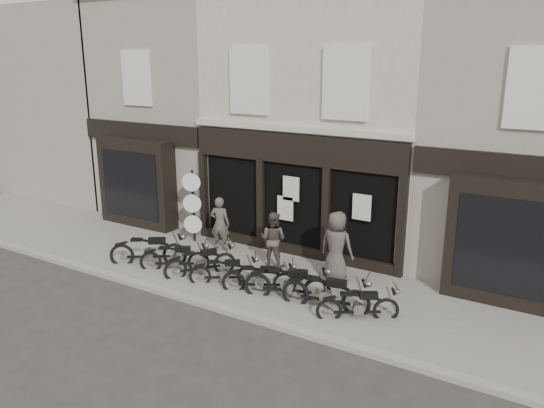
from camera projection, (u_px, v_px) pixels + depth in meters
The scene contains 19 objects.
ground_plane at pixel (240, 290), 14.36m from camera, with size 90.00×90.00×0.00m, color #2D2B28.
pavement at pixel (258, 277), 15.08m from camera, with size 30.00×4.20×0.12m, color slate.
kerb at pixel (211, 306), 13.31m from camera, with size 30.00×0.25×0.13m, color gray.
central_building at pixel (337, 118), 18.17m from camera, with size 7.30×6.22×8.34m.
neighbour_left at pixel (192, 111), 21.33m from camera, with size 5.60×6.73×8.34m.
neighbour_right at pixel (541, 133), 14.95m from camera, with size 5.60×6.73×8.34m.
filler_left at pixel (62, 101), 25.50m from camera, with size 11.00×6.00×8.20m, color gray.
motorcycle_0 at pixel (149, 253), 15.88m from camera, with size 2.03×1.53×1.10m.
motorcycle_1 at pixel (176, 260), 15.44m from camera, with size 1.85×1.28×0.99m.
motorcycle_2 at pixel (201, 265), 15.08m from camera, with size 1.47×1.79×1.00m.
motorcycle_3 at pixel (225, 274), 14.51m from camera, with size 1.71×1.26×0.93m.
motorcycle_4 at pixel (260, 281), 14.02m from camera, with size 1.81×1.20×0.95m.
motorcycle_5 at pixel (288, 286), 13.57m from camera, with size 2.19×1.04×1.09m.
motorcycle_6 at pixel (326, 296), 13.02m from camera, with size 2.25×0.73×1.08m.
motorcycle_7 at pixel (359, 308), 12.49m from camera, with size 1.76×1.27×0.95m.
man_left at pixel (220, 224), 16.86m from camera, with size 0.63×0.42×1.74m, color #47443A.
man_centre at pixel (273, 239), 15.54m from camera, with size 0.80×0.63×1.65m, color #463F39.
man_right at pixel (337, 246), 14.53m from camera, with size 0.96×0.62×1.96m, color #443D39.
advert_sign_post at pixel (193, 209), 17.57m from camera, with size 0.58×0.40×2.55m.
Camera 1 is at (7.64, -10.83, 6.06)m, focal length 35.00 mm.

